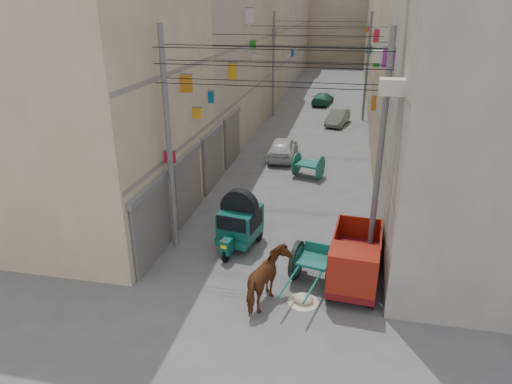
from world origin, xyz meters
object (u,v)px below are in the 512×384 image
(mini_truck, at_px, (354,266))
(horse, at_px, (268,280))
(distant_car_green, at_px, (323,99))
(auto_rickshaw, at_px, (240,221))
(distant_car_white, at_px, (283,148))
(distant_car_grey, at_px, (338,117))
(second_cart, at_px, (308,165))
(tonga_cart, at_px, (314,264))
(feed_sack, at_px, (304,298))

(mini_truck, xyz_separation_m, horse, (-2.54, -1.26, -0.04))
(distant_car_green, bearing_deg, auto_rickshaw, 96.07)
(distant_car_white, height_order, distant_car_grey, distant_car_white)
(horse, relative_size, distant_car_green, 0.55)
(auto_rickshaw, bearing_deg, distant_car_green, 96.91)
(auto_rickshaw, distance_m, distant_car_green, 27.03)
(second_cart, bearing_deg, horse, -74.01)
(horse, bearing_deg, distant_car_white, -72.36)
(auto_rickshaw, distance_m, tonga_cart, 3.54)
(mini_truck, xyz_separation_m, second_cart, (-2.42, 10.06, -0.23))
(second_cart, xyz_separation_m, distant_car_white, (-1.79, 2.91, -0.02))
(auto_rickshaw, xyz_separation_m, tonga_cart, (2.97, -1.91, -0.34))
(tonga_cart, relative_size, second_cart, 1.81)
(distant_car_grey, bearing_deg, second_cart, -83.70)
(tonga_cart, bearing_deg, feed_sack, -87.05)
(tonga_cart, relative_size, distant_car_white, 0.82)
(auto_rickshaw, height_order, horse, auto_rickshaw)
(distant_car_white, bearing_deg, horse, 96.50)
(auto_rickshaw, xyz_separation_m, distant_car_white, (0.02, 10.83, -0.38))
(second_cart, distance_m, distant_car_green, 19.08)
(mini_truck, height_order, distant_car_grey, mini_truck)
(horse, relative_size, distant_car_white, 0.53)
(second_cart, relative_size, feed_sack, 2.87)
(mini_truck, height_order, feed_sack, mini_truck)
(distant_car_white, bearing_deg, tonga_cart, 102.85)
(auto_rickshaw, bearing_deg, distant_car_grey, 91.19)
(tonga_cart, xyz_separation_m, second_cart, (-1.16, 9.83, -0.02))
(feed_sack, xyz_separation_m, distant_car_grey, (0.13, 22.77, 0.42))
(distant_car_white, relative_size, distant_car_green, 1.04)
(distant_car_grey, bearing_deg, distant_car_white, -96.47)
(feed_sack, bearing_deg, distant_car_grey, 89.68)
(second_cart, relative_size, horse, 0.85)
(second_cart, distance_m, feed_sack, 11.09)
(feed_sack, distance_m, horse, 1.32)
(distant_car_white, bearing_deg, distant_car_grey, -108.21)
(tonga_cart, relative_size, distant_car_grey, 0.90)
(feed_sack, relative_size, distant_car_green, 0.16)
(second_cart, bearing_deg, distant_car_grey, 101.36)
(feed_sack, height_order, distant_car_white, distant_car_white)
(second_cart, xyz_separation_m, feed_sack, (0.95, -11.04, -0.52))
(horse, bearing_deg, mini_truck, -142.60)
(auto_rickshaw, distance_m, feed_sack, 4.25)
(second_cart, xyz_separation_m, distant_car_green, (-0.56, 19.07, -0.14))
(distant_car_grey, bearing_deg, distant_car_green, 114.19)
(mini_truck, relative_size, feed_sack, 5.74)
(mini_truck, bearing_deg, feed_sack, -141.87)
(auto_rickshaw, relative_size, distant_car_grey, 0.74)
(auto_rickshaw, distance_m, distant_car_grey, 19.88)
(horse, distance_m, distant_car_grey, 23.09)
(second_cart, bearing_deg, feed_sack, -68.45)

